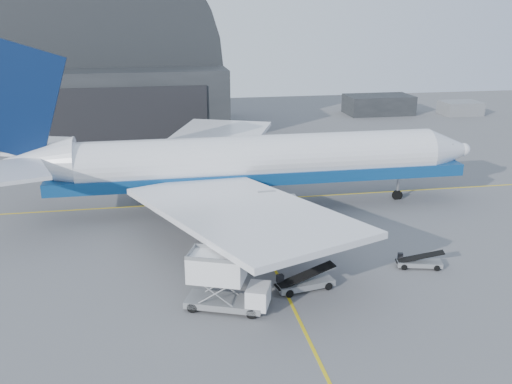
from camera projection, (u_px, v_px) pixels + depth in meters
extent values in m
plane|color=#565659|center=(277.00, 273.00, 49.67)|extent=(200.00, 200.00, 0.00)
cube|color=gold|center=(242.00, 200.00, 68.37)|extent=(80.00, 0.25, 0.02)
cube|color=gold|center=(282.00, 284.00, 47.79)|extent=(0.25, 40.00, 0.02)
cube|color=black|center=(86.00, 99.00, 104.90)|extent=(50.00, 28.00, 12.00)
cube|color=black|center=(78.00, 118.00, 92.02)|extent=(42.00, 0.40, 9.50)
cube|color=black|center=(378.00, 114.00, 123.43)|extent=(14.00, 8.00, 4.00)
cube|color=gray|center=(460.00, 115.00, 122.56)|extent=(8.00, 6.00, 2.80)
cylinder|color=white|center=(261.00, 159.00, 64.17)|extent=(40.19, 5.36, 5.36)
cone|color=white|center=(446.00, 150.00, 67.98)|extent=(4.91, 5.36, 5.36)
sphere|color=white|center=(464.00, 150.00, 68.35)|extent=(1.56, 1.56, 1.56)
cone|color=white|center=(37.00, 163.00, 59.92)|extent=(7.81, 5.36, 5.36)
cube|color=black|center=(437.00, 145.00, 67.54)|extent=(2.90, 2.46, 0.78)
cube|color=navy|center=(261.00, 174.00, 64.71)|extent=(46.89, 5.41, 1.34)
cube|color=white|center=(240.00, 210.00, 51.23)|extent=(20.59, 27.37, 1.63)
cube|color=white|center=(210.00, 143.00, 76.30)|extent=(20.59, 27.37, 1.63)
cube|color=white|center=(21.00, 170.00, 54.92)|extent=(6.83, 9.34, 0.39)
cube|color=white|center=(39.00, 146.00, 64.32)|extent=(6.83, 9.34, 0.39)
cube|color=#08193E|center=(18.00, 101.00, 57.68)|extent=(10.35, 0.56, 12.86)
cylinder|color=gray|center=(267.00, 210.00, 56.53)|extent=(5.80, 3.01, 3.01)
cylinder|color=gray|center=(240.00, 164.00, 73.24)|extent=(5.80, 3.01, 3.01)
cylinder|color=#A5A5AA|center=(398.00, 187.00, 68.31)|extent=(0.31, 0.31, 3.13)
cylinder|color=black|center=(397.00, 195.00, 68.64)|extent=(1.23, 0.39, 1.23)
cylinder|color=black|center=(247.00, 214.00, 62.07)|extent=(1.45, 0.50, 1.45)
cylinder|color=black|center=(237.00, 194.00, 68.75)|extent=(1.45, 0.50, 1.45)
cube|color=gray|center=(225.00, 302.00, 43.75)|extent=(6.45, 4.42, 0.50)
cube|color=silver|center=(258.00, 296.00, 43.02)|extent=(2.33, 2.72, 1.60)
cube|color=black|center=(268.00, 294.00, 42.81)|extent=(0.77, 1.80, 0.90)
cube|color=silver|center=(217.00, 268.00, 42.98)|extent=(4.82, 3.86, 2.00)
cylinder|color=black|center=(252.00, 314.00, 42.40)|extent=(0.85, 0.57, 0.80)
cylinder|color=black|center=(257.00, 300.00, 44.35)|extent=(0.85, 0.57, 0.80)
cylinder|color=black|center=(192.00, 308.00, 43.24)|extent=(0.85, 0.57, 0.80)
cylinder|color=black|center=(200.00, 295.00, 45.20)|extent=(0.85, 0.57, 0.80)
cube|color=black|center=(282.00, 220.00, 60.62)|extent=(4.35, 2.88, 0.91)
cube|color=silver|center=(288.00, 213.00, 60.37)|extent=(1.70, 2.03, 0.91)
cylinder|color=black|center=(296.00, 224.00, 59.71)|extent=(0.95, 0.51, 0.91)
cylinder|color=black|center=(295.00, 218.00, 61.62)|extent=(0.95, 0.51, 0.91)
cylinder|color=black|center=(269.00, 224.00, 59.71)|extent=(0.95, 0.51, 0.91)
cylinder|color=black|center=(269.00, 218.00, 61.62)|extent=(0.95, 0.51, 0.91)
cube|color=gray|center=(305.00, 284.00, 46.75)|extent=(5.04, 2.53, 0.49)
cube|color=black|center=(305.00, 275.00, 46.51)|extent=(5.25, 2.05, 1.40)
cube|color=black|center=(280.00, 279.00, 46.44)|extent=(0.62, 0.53, 0.66)
cylinder|color=black|center=(328.00, 286.00, 46.73)|extent=(0.70, 0.39, 0.66)
cylinder|color=black|center=(320.00, 278.00, 48.09)|extent=(0.70, 0.39, 0.66)
cylinder|color=black|center=(289.00, 293.00, 45.52)|extent=(0.70, 0.39, 0.66)
cylinder|color=black|center=(282.00, 285.00, 46.88)|extent=(0.70, 0.39, 0.66)
cube|color=gray|center=(419.00, 263.00, 50.73)|extent=(4.12, 2.23, 0.40)
cube|color=black|center=(420.00, 257.00, 50.54)|extent=(4.26, 1.85, 1.14)
cube|color=black|center=(400.00, 256.00, 51.15)|extent=(0.52, 0.45, 0.53)
cylinder|color=black|center=(437.00, 268.00, 50.10)|extent=(0.57, 0.34, 0.53)
cylinder|color=black|center=(434.00, 262.00, 51.28)|extent=(0.57, 0.34, 0.53)
cylinder|color=black|center=(404.00, 267.00, 50.26)|extent=(0.57, 0.34, 0.53)
cylinder|color=black|center=(402.00, 261.00, 51.45)|extent=(0.57, 0.34, 0.53)
cube|color=#FF2E08|center=(268.00, 252.00, 53.92)|extent=(0.32, 0.32, 0.03)
cone|color=#FF2E08|center=(268.00, 250.00, 53.85)|extent=(0.32, 0.32, 0.46)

